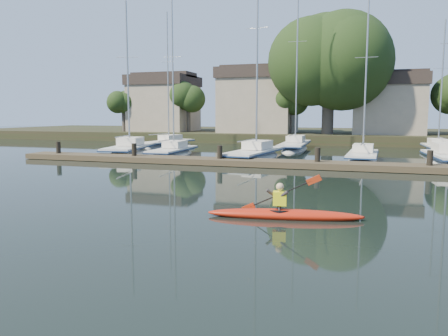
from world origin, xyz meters
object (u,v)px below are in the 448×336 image
(kayak, at_px, (284,212))
(sailboat_5, at_px, (168,148))
(sailboat_2, at_px, (255,161))
(sailboat_1, at_px, (173,158))
(sailboat_3, at_px, (362,163))
(dock, at_px, (267,163))
(sailboat_7, at_px, (438,154))
(sailboat_6, at_px, (295,151))
(sailboat_0, at_px, (129,157))

(kayak, bearing_deg, sailboat_5, 112.47)
(kayak, relative_size, sailboat_2, 0.31)
(sailboat_1, relative_size, sailboat_3, 1.07)
(dock, bearing_deg, sailboat_3, 41.26)
(dock, bearing_deg, sailboat_1, 151.45)
(sailboat_7, bearing_deg, sailboat_1, -157.08)
(dock, height_order, sailboat_6, sailboat_6)
(dock, distance_m, sailboat_3, 7.38)
(sailboat_3, bearing_deg, sailboat_0, -175.12)
(sailboat_0, height_order, sailboat_2, sailboat_2)
(sailboat_2, xyz_separation_m, sailboat_3, (7.23, 0.86, 0.02))
(sailboat_0, bearing_deg, sailboat_6, 25.90)
(kayak, height_order, dock, kayak)
(sailboat_5, bearing_deg, sailboat_1, -51.84)
(sailboat_2, relative_size, sailboat_7, 1.31)
(kayak, distance_m, sailboat_3, 17.81)
(sailboat_1, bearing_deg, kayak, -59.03)
(sailboat_3, bearing_deg, sailboat_7, 58.72)
(sailboat_0, bearing_deg, sailboat_2, -12.22)
(dock, distance_m, sailboat_6, 12.94)
(sailboat_1, xyz_separation_m, sailboat_5, (-4.20, 8.16, 0.00))
(sailboat_7, bearing_deg, dock, -132.25)
(sailboat_6, bearing_deg, dock, -90.15)
(dock, xyz_separation_m, sailboat_5, (-12.39, 12.61, -0.38))
(dock, xyz_separation_m, sailboat_0, (-11.83, 4.26, -0.42))
(sailboat_3, distance_m, sailboat_5, 19.53)
(kayak, relative_size, sailboat_0, 0.37)
(dock, bearing_deg, sailboat_2, 112.92)
(dock, bearing_deg, kayak, -75.90)
(sailboat_2, height_order, sailboat_5, sailboat_2)
(kayak, bearing_deg, sailboat_0, 122.35)
(kayak, height_order, sailboat_3, sailboat_3)
(dock, distance_m, sailboat_1, 9.32)
(sailboat_0, relative_size, sailboat_3, 1.09)
(sailboat_5, bearing_deg, dock, -34.61)
(sailboat_0, height_order, sailboat_7, sailboat_0)
(kayak, distance_m, sailboat_0, 22.75)
(sailboat_0, xyz_separation_m, sailboat_2, (10.14, -0.25, 0.02))
(kayak, bearing_deg, sailboat_1, 114.38)
(sailboat_2, relative_size, sailboat_6, 0.96)
(sailboat_0, relative_size, sailboat_5, 0.94)
(sailboat_5, distance_m, sailboat_6, 12.20)
(sailboat_1, height_order, sailboat_2, sailboat_2)
(kayak, xyz_separation_m, sailboat_5, (-15.60, 25.41, -0.36))
(sailboat_0, xyz_separation_m, sailboat_7, (23.34, 9.39, 0.04))
(dock, bearing_deg, sailboat_5, 134.48)
(dock, height_order, sailboat_5, sailboat_5)
(sailboat_6, xyz_separation_m, sailboat_7, (11.69, 0.72, 0.01))
(kayak, xyz_separation_m, sailboat_1, (-11.40, 17.25, -0.36))
(sailboat_1, bearing_deg, sailboat_6, 44.19)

